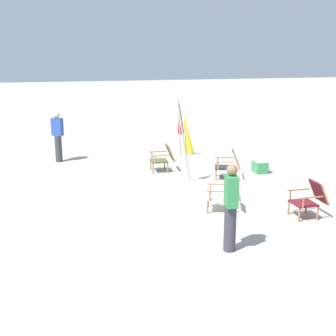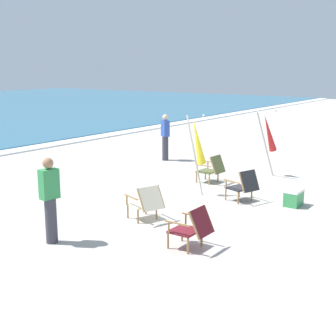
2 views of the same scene
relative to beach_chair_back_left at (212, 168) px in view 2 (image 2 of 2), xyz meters
name	(u,v)px [view 2 (image 2 of 2)]	position (x,y,z in m)	size (l,w,h in m)	color
ground_plane	(212,202)	(-1.64, -0.97, -0.43)	(80.00, 80.00, 0.00)	#B2AAA0
beach_chair_back_left	(212,168)	(0.00, 0.00, 0.00)	(0.61, 0.72, 0.81)	#515B33
beach_chair_front_right	(146,202)	(-3.74, -0.56, -0.01)	(0.80, 0.91, 0.78)	beige
beach_chair_front_left	(192,227)	(-4.52, -2.23, 0.00)	(0.60, 0.73, 0.80)	maroon
beach_chair_mid_center	(244,185)	(-1.22, -1.60, 0.00)	(0.76, 0.84, 0.81)	#28282D
umbrella_furled_red	(269,134)	(1.69, -0.94, 0.88)	(0.81, 0.44, 2.00)	#B7B2A8
umbrella_furled_yellow	(198,143)	(-1.31, -0.32, 0.94)	(0.38, 0.54, 2.09)	#B7B2A8
person_near_chairs	(50,200)	(-5.78, 0.10, 0.41)	(0.37, 0.25, 1.63)	#383842
person_by_waterline	(165,137)	(1.94, 3.05, 0.41)	(0.35, 0.39, 1.63)	#383842
cooler_box	(294,198)	(-0.81, -2.73, -0.23)	(0.49, 0.35, 0.40)	#338C4C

